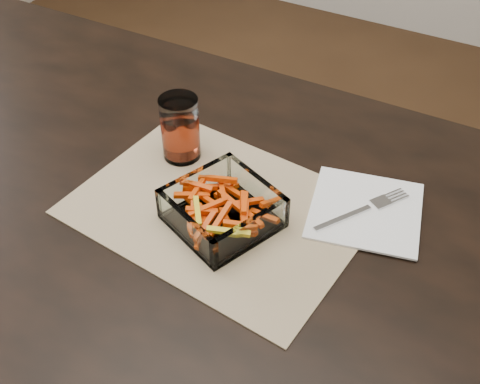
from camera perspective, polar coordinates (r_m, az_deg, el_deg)
name	(u,v)px	position (r m, az deg, el deg)	size (l,w,h in m)	color
dining_table	(166,237)	(1.06, -7.02, -4.29)	(1.60, 0.90, 0.75)	black
placemat	(219,209)	(0.97, -1.97, -1.59)	(0.45, 0.33, 0.00)	tan
glass_bowl	(222,211)	(0.93, -1.68, -1.78)	(0.19, 0.19, 0.06)	white
tumbler	(180,130)	(1.04, -5.68, 5.85)	(0.07, 0.07, 0.12)	white
napkin	(365,210)	(0.98, 11.81, -1.69)	(0.17, 0.17, 0.00)	white
fork	(365,209)	(0.98, 11.72, -1.59)	(0.11, 0.16, 0.00)	silver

